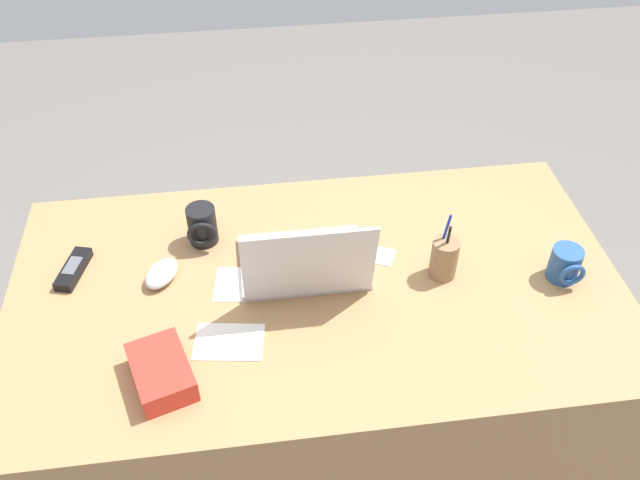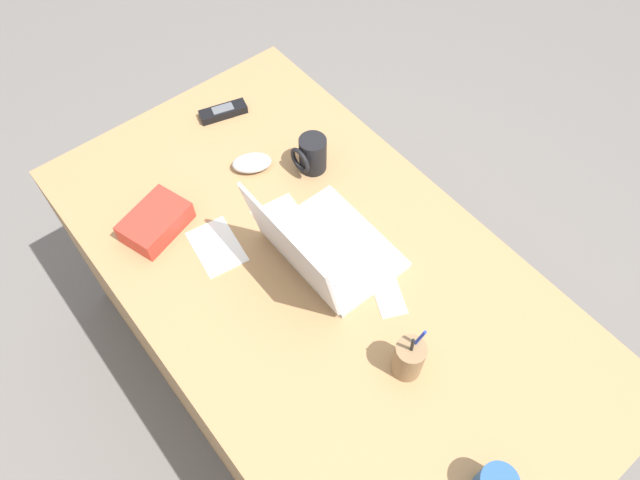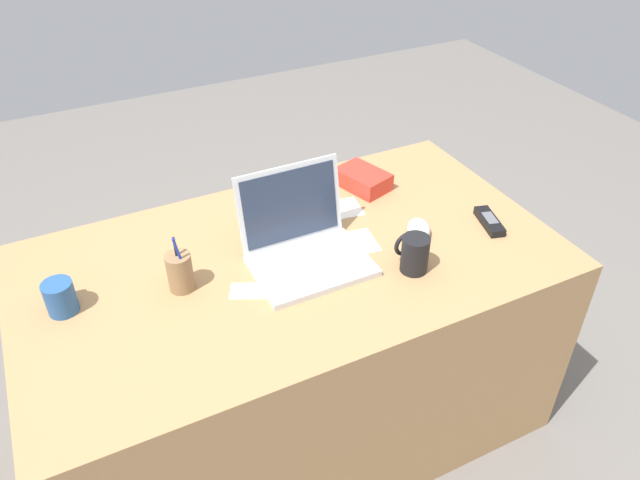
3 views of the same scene
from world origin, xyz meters
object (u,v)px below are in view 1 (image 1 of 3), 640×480
at_px(coffee_mug_white, 202,226).
at_px(cordless_phone, 74,269).
at_px(coffee_mug_tall, 565,265).
at_px(computer_mouse, 162,273).
at_px(pen_holder, 444,258).
at_px(laptop, 305,263).
at_px(snack_bag, 161,372).

relative_size(coffee_mug_white, cordless_phone, 0.73).
bearing_deg(coffee_mug_tall, computer_mouse, -7.30).
bearing_deg(pen_holder, coffee_mug_white, -18.89).
distance_m(laptop, coffee_mug_white, 0.30).
height_order(computer_mouse, coffee_mug_tall, coffee_mug_tall).
xyz_separation_m(cordless_phone, snack_bag, (-0.23, 0.36, 0.02)).
distance_m(pen_holder, snack_bag, 0.72).
xyz_separation_m(coffee_mug_white, pen_holder, (-0.59, 0.20, 0.00)).
relative_size(laptop, pen_holder, 1.79).
distance_m(coffee_mug_white, snack_bag, 0.44).
distance_m(coffee_mug_tall, snack_bag, 0.98).
relative_size(computer_mouse, cordless_phone, 0.75).
distance_m(laptop, pen_holder, 0.34).
xyz_separation_m(laptop, computer_mouse, (0.35, -0.04, -0.03)).
relative_size(computer_mouse, pen_holder, 0.62).
xyz_separation_m(pen_holder, snack_bag, (0.68, 0.23, -0.03)).
xyz_separation_m(computer_mouse, cordless_phone, (0.22, -0.05, -0.01)).
bearing_deg(cordless_phone, computer_mouse, 166.63).
bearing_deg(laptop, coffee_mug_tall, 172.34).
distance_m(computer_mouse, coffee_mug_tall, 0.99).
relative_size(laptop, cordless_phone, 2.17).
relative_size(laptop, snack_bag, 1.87).
distance_m(laptop, cordless_phone, 0.58).
xyz_separation_m(cordless_phone, pen_holder, (-0.91, 0.13, 0.04)).
bearing_deg(coffee_mug_tall, coffee_mug_white, -16.04).
relative_size(coffee_mug_white, pen_holder, 0.60).
height_order(computer_mouse, cordless_phone, computer_mouse).
height_order(coffee_mug_tall, cordless_phone, coffee_mug_tall).
bearing_deg(computer_mouse, coffee_mug_white, -100.71).
xyz_separation_m(coffee_mug_tall, cordless_phone, (1.20, -0.18, -0.03)).
distance_m(computer_mouse, cordless_phone, 0.23).
bearing_deg(cordless_phone, coffee_mug_tall, 171.57).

